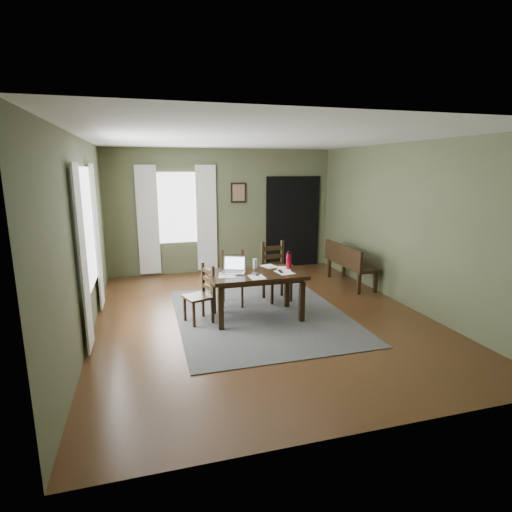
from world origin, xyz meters
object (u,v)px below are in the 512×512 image
object	(u,v)px
chair_end	(201,295)
water_bottle	(289,261)
dining_table	(256,278)
bench	(348,261)
chair_back_right	(276,272)
chair_back_left	(233,279)
laptop	(234,268)

from	to	relation	value
chair_end	water_bottle	bearing A→B (deg)	71.69
water_bottle	chair_end	bearing A→B (deg)	-179.43
dining_table	bench	size ratio (longest dim) A/B	1.00
chair_back_right	chair_back_left	bearing A→B (deg)	176.27
laptop	water_bottle	distance (m)	0.88
water_bottle	bench	bearing A→B (deg)	34.57
water_bottle	dining_table	bearing A→B (deg)	-171.30
chair_end	water_bottle	xyz separation A→B (m)	(1.40, 0.01, 0.43)
chair_back_left	bench	xyz separation A→B (m)	(2.46, 0.52, 0.04)
chair_end	chair_back_right	bearing A→B (deg)	97.26
laptop	dining_table	bearing A→B (deg)	0.37
chair_end	chair_back_left	xyz separation A→B (m)	(0.63, 0.66, 0.02)
chair_back_left	laptop	world-z (taller)	laptop
laptop	water_bottle	xyz separation A→B (m)	(0.87, -0.05, 0.07)
chair_end	laptop	bearing A→B (deg)	77.63
chair_back_left	bench	bearing A→B (deg)	25.87
chair_back_right	laptop	distance (m)	1.14
dining_table	chair_back_right	world-z (taller)	chair_back_right
chair_back_left	chair_back_right	distance (m)	0.79
dining_table	chair_back_left	distance (m)	0.78
dining_table	chair_back_left	bearing A→B (deg)	106.43
chair_back_left	chair_end	bearing A→B (deg)	-120.07
chair_end	bench	xyz separation A→B (m)	(3.09, 1.18, 0.06)
chair_end	laptop	size ratio (longest dim) A/B	2.03
water_bottle	laptop	bearing A→B (deg)	176.98
dining_table	chair_back_left	world-z (taller)	chair_back_left
chair_back_right	laptop	xyz separation A→B (m)	(-0.89, -0.64, 0.29)
chair_back_left	dining_table	bearing A→B (deg)	-60.10
dining_table	water_bottle	world-z (taller)	water_bottle
dining_table	chair_end	bearing A→B (deg)	175.60
water_bottle	chair_back_right	bearing A→B (deg)	88.13
chair_back_left	laptop	distance (m)	0.70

